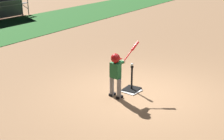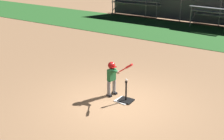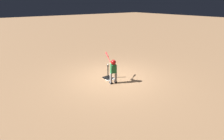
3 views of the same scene
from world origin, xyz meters
name	(u,v)px [view 3 (image 3 of 3)]	position (x,y,z in m)	size (l,w,h in m)	color
ground_plane	(114,78)	(0.00, 0.00, 0.00)	(90.00, 90.00, 0.00)	#99704C
home_plate	(109,78)	(0.05, 0.27, 0.01)	(0.44, 0.44, 0.02)	white
batting_tee	(108,76)	(0.12, 0.29, 0.09)	(0.43, 0.39, 0.67)	black
batter_child	(113,68)	(-0.45, 0.42, 0.72)	(0.95, 0.39, 1.28)	gray
baseball	(108,65)	(0.12, 0.29, 0.70)	(0.07, 0.07, 0.07)	white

